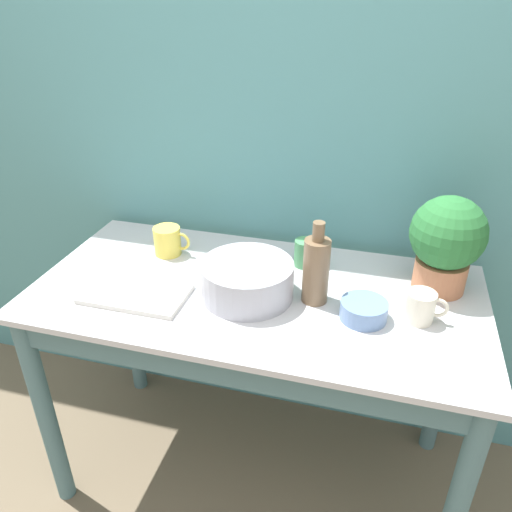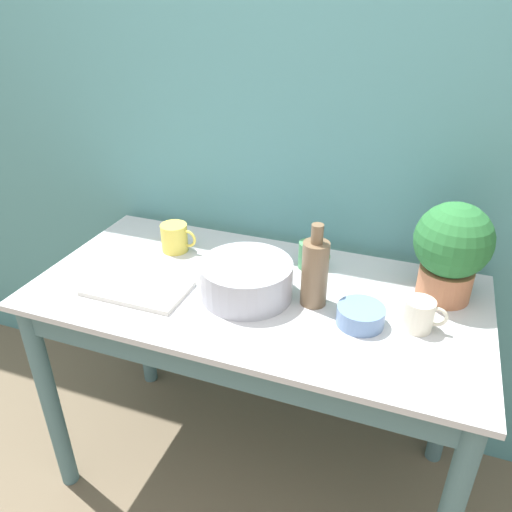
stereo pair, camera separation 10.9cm
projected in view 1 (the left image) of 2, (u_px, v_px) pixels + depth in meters
name	position (u px, v px, depth m)	size (l,w,h in m)	color
wall_back	(287.00, 134.00, 1.69)	(6.00, 0.05, 2.40)	teal
counter_table	(254.00, 335.00, 1.59)	(1.38, 0.68, 0.82)	slate
potted_plant	(447.00, 241.00, 1.47)	(0.22, 0.22, 0.30)	#B7704C
bowl_wash_large	(247.00, 280.00, 1.49)	(0.28, 0.28, 0.11)	#A8A8B2
bottle_tall	(316.00, 269.00, 1.44)	(0.08, 0.08, 0.26)	brown
mug_cream	(421.00, 307.00, 1.38)	(0.12, 0.08, 0.09)	beige
mug_yellow	(168.00, 241.00, 1.72)	(0.13, 0.09, 0.10)	#E5CC4C
mug_green	(306.00, 253.00, 1.65)	(0.11, 0.07, 0.09)	#4C935B
bowl_small_blue	(364.00, 310.00, 1.40)	(0.13, 0.13, 0.05)	#6684B2
tray_board	(136.00, 294.00, 1.51)	(0.31, 0.18, 0.02)	beige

